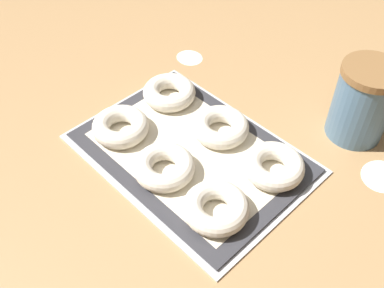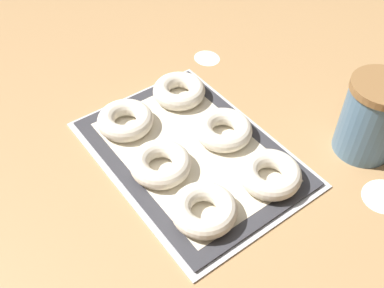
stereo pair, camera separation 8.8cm
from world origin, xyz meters
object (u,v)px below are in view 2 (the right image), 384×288
Objects in this scene: bagel_front_left at (125,120)px; bagel_back_center at (223,130)px; bagel_front_right at (204,210)px; bagel_back_left at (179,91)px; bagel_back_right at (270,174)px; flour_canister at (372,118)px; baking_tray at (192,152)px; bagel_front_center at (160,163)px.

bagel_front_left is 0.22m from bagel_back_center.
bagel_front_right is 1.00× the size of bagel_back_center.
bagel_back_left is at bearing 94.31° from bagel_front_left.
flour_canister is (0.05, 0.23, 0.06)m from bagel_back_right.
baking_tray is at bearing -123.69° from flour_canister.
bagel_back_center is at bearing 89.39° from bagel_front_center.
bagel_front_right is (0.30, -0.01, 0.00)m from bagel_front_left.
bagel_front_center is 1.00× the size of bagel_front_right.
bagel_back_left is 0.32m from bagel_back_right.
bagel_back_right is at bearing -101.03° from flour_canister.
bagel_back_right is at bearing 25.13° from baking_tray.
bagel_back_left is at bearing -148.06° from flour_canister.
bagel_back_center is at bearing 131.19° from bagel_front_right.
bagel_front_left is 0.30m from bagel_front_right.
bagel_back_left is at bearing 179.06° from bagel_back_right.
flour_canister is (0.20, 0.23, 0.06)m from bagel_back_center.
bagel_front_right is (0.15, 0.00, 0.00)m from bagel_front_center.
bagel_front_left is 0.53m from flour_canister.
bagel_front_right is 0.40m from flour_canister.
bagel_back_right reaches higher than baking_tray.
bagel_front_left is 0.16m from bagel_back_left.
baking_tray is 0.09m from bagel_front_center.
bagel_front_right is at bearing -1.43° from bagel_front_left.
bagel_front_right is 0.16m from bagel_back_right.
bagel_back_right is (0.01, 0.16, 0.00)m from bagel_front_right.
bagel_back_left is at bearing 152.18° from bagel_front_right.
bagel_back_center is at bearing 45.52° from bagel_front_left.
bagel_back_right is 0.25m from flour_canister.
bagel_front_center is 0.71× the size of flour_canister.
bagel_back_right is at bearing -2.30° from bagel_back_center.
bagel_front_center is at bearing -134.32° from bagel_back_right.
bagel_front_right is 0.71× the size of flour_canister.
bagel_back_left is (-0.16, 0.08, 0.03)m from baking_tray.
bagel_back_right is at bearing 45.68° from bagel_front_center.
bagel_front_left is at bearing 176.50° from bagel_front_center.
bagel_front_left is at bearing -153.01° from baking_tray.
bagel_back_left is 0.71× the size of flour_canister.
bagel_back_right is at bearing 26.03° from bagel_front_left.
bagel_front_right is at bearing -27.82° from bagel_back_left.
bagel_front_left is 0.71× the size of flour_canister.
bagel_back_center is (0.15, 0.16, 0.00)m from bagel_front_left.
bagel_back_left and bagel_back_right have the same top height.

